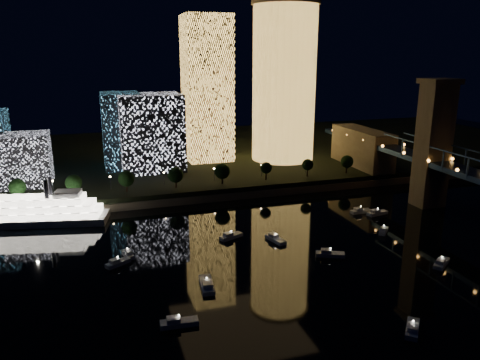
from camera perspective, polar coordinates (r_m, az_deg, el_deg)
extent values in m
plane|color=black|center=(130.10, 12.88, -12.38)|extent=(520.00, 520.00, 0.00)
cube|color=black|center=(271.49, -4.16, 3.18)|extent=(420.00, 160.00, 5.00)
cube|color=#6B5E4C|center=(199.01, 1.08, -1.63)|extent=(420.00, 6.00, 3.00)
cylinder|color=#E8AC4A|center=(243.59, 5.38, 11.48)|extent=(32.00, 32.00, 76.82)
cylinder|color=#6B5E4C|center=(244.13, 5.62, 20.75)|extent=(34.00, 34.00, 2.00)
cube|color=#E8AC4A|center=(242.97, -4.03, 10.99)|extent=(22.77, 22.77, 72.46)
cube|color=white|center=(226.43, -10.79, 5.75)|extent=(29.07, 24.60, 35.78)
cube|color=#5DC8FF|center=(234.46, -14.23, 5.90)|extent=(17.99, 23.38, 35.97)
cube|color=white|center=(217.42, -24.90, 2.28)|extent=(21.60, 19.64, 21.60)
cube|color=#6B5E4C|center=(197.67, 22.46, 3.80)|extent=(11.00, 9.00, 48.00)
cube|color=#6B5E4C|center=(194.70, 23.22, 11.01)|extent=(13.00, 11.00, 2.00)
cube|color=#6B5E4C|center=(239.71, 14.61, 3.28)|extent=(12.00, 40.00, 23.00)
cube|color=#162748|center=(184.58, 23.91, 2.09)|extent=(0.50, 0.50, 7.00)
cube|color=#162748|center=(202.72, 19.51, 3.63)|extent=(0.50, 0.50, 7.00)
sphere|color=orange|center=(191.26, 22.00, 2.20)|extent=(1.20, 1.20, 1.20)
sphere|color=orange|center=(226.95, 14.88, 4.74)|extent=(1.20, 1.20, 1.20)
cube|color=silver|center=(184.65, -23.97, -4.44)|extent=(54.08, 22.68, 2.64)
cube|color=white|center=(183.86, -24.05, -3.70)|extent=(49.55, 20.70, 2.42)
cube|color=white|center=(183.14, -24.13, -2.99)|extent=(45.03, 18.72, 2.42)
cube|color=white|center=(182.45, -24.22, -2.27)|extent=(38.35, 16.29, 2.42)
cube|color=silver|center=(178.03, -20.27, -1.57)|extent=(9.96, 8.26, 1.98)
cylinder|color=black|center=(177.18, -22.58, -1.06)|extent=(1.54, 1.54, 6.59)
cylinder|color=black|center=(181.22, -22.19, -0.67)|extent=(1.54, 1.54, 6.59)
cube|color=silver|center=(145.54, 10.94, -8.90)|extent=(8.91, 6.02, 1.20)
cube|color=silver|center=(145.00, 10.45, -8.49)|extent=(3.64, 3.26, 1.00)
sphere|color=white|center=(144.74, 10.98, -8.18)|extent=(0.36, 0.36, 0.36)
cube|color=silver|center=(146.81, -13.52, -8.83)|extent=(3.57, 6.82, 1.20)
cube|color=silver|center=(145.52, -13.43, -8.58)|extent=(2.19, 2.62, 1.00)
sphere|color=white|center=(146.02, -13.57, -8.12)|extent=(0.36, 0.36, 0.36)
cube|color=silver|center=(126.16, -4.07, -12.63)|extent=(4.27, 10.26, 1.20)
cube|color=silver|center=(124.33, -3.99, -12.50)|extent=(2.96, 3.75, 1.00)
sphere|color=white|center=(125.23, -4.08, -11.82)|extent=(0.36, 0.36, 0.36)
cube|color=silver|center=(111.22, -7.41, -16.90)|extent=(8.76, 3.32, 1.20)
cube|color=silver|center=(110.55, -8.12, -16.48)|extent=(3.15, 2.43, 1.00)
sphere|color=white|center=(110.17, -7.44, -16.02)|extent=(0.36, 0.36, 0.36)
cube|color=silver|center=(154.00, 4.37, -7.25)|extent=(4.77, 8.74, 1.20)
cube|color=silver|center=(154.50, 4.10, -6.73)|extent=(2.86, 3.38, 1.00)
sphere|color=white|center=(153.24, 4.38, -6.56)|extent=(0.36, 0.36, 0.36)
cube|color=silver|center=(149.32, 23.35, -9.30)|extent=(8.25, 6.92, 1.20)
cube|color=silver|center=(147.78, 23.27, -9.08)|extent=(3.59, 3.42, 1.00)
sphere|color=white|center=(148.54, 23.43, -8.60)|extent=(0.36, 0.36, 0.36)
cube|color=silver|center=(156.05, -1.09, -6.89)|extent=(8.56, 5.70, 1.20)
cube|color=silver|center=(154.90, -1.44, -6.63)|extent=(3.49, 3.11, 1.00)
sphere|color=white|center=(155.30, -1.09, -6.21)|extent=(0.36, 0.36, 0.36)
cube|color=silver|center=(167.98, 17.10, -5.95)|extent=(6.23, 6.43, 1.20)
cube|color=silver|center=(166.65, 17.07, -5.71)|extent=(2.91, 2.94, 1.00)
sphere|color=white|center=(167.28, 17.15, -5.31)|extent=(0.36, 0.36, 0.36)
cube|color=silver|center=(185.14, 16.41, -3.90)|extent=(8.82, 4.27, 1.20)
cube|color=silver|center=(183.93, 16.15, -3.64)|extent=(3.33, 2.72, 1.00)
sphere|color=white|center=(184.51, 16.46, -3.31)|extent=(0.36, 0.36, 0.36)
cube|color=silver|center=(114.93, 20.28, -16.66)|extent=(7.34, 7.92, 1.20)
cube|color=silver|center=(113.31, 20.29, -16.51)|extent=(3.49, 3.56, 1.00)
sphere|color=white|center=(113.91, 20.37, -15.81)|extent=(0.36, 0.36, 0.36)
cube|color=silver|center=(185.53, 14.49, -3.71)|extent=(8.15, 2.95, 1.20)
cube|color=silver|center=(184.52, 14.20, -3.44)|extent=(2.91, 2.22, 1.00)
sphere|color=white|center=(184.90, 14.53, -3.13)|extent=(0.36, 0.36, 0.36)
cube|color=silver|center=(141.97, -14.64, -9.78)|extent=(7.60, 5.87, 1.20)
cube|color=silver|center=(140.97, -15.05, -9.50)|extent=(3.23, 3.00, 1.00)
sphere|color=white|center=(141.15, -14.70, -9.04)|extent=(0.36, 0.36, 0.36)
cylinder|color=black|center=(195.91, -25.38, -1.76)|extent=(0.70, 0.70, 4.00)
sphere|color=black|center=(195.00, -25.49, -0.78)|extent=(6.38, 6.38, 6.38)
cylinder|color=black|center=(193.92, -19.54, -1.31)|extent=(0.70, 0.70, 4.00)
sphere|color=black|center=(193.00, -19.63, -0.31)|extent=(6.47, 6.47, 6.47)
cylinder|color=black|center=(193.99, -13.65, -0.84)|extent=(0.70, 0.70, 4.00)
sphere|color=black|center=(193.06, -13.71, 0.16)|extent=(6.52, 6.52, 6.52)
cylinder|color=black|center=(196.10, -7.82, -0.36)|extent=(0.70, 0.70, 4.00)
sphere|color=black|center=(195.19, -7.86, 0.63)|extent=(6.60, 6.60, 6.60)
cylinder|color=black|center=(200.20, -2.18, 0.10)|extent=(0.70, 0.70, 4.00)
sphere|color=black|center=(199.31, -2.19, 1.07)|extent=(6.75, 6.75, 6.75)
cylinder|color=black|center=(206.17, 3.19, 0.54)|extent=(0.70, 0.70, 4.00)
sphere|color=black|center=(205.30, 3.21, 1.49)|extent=(5.12, 5.12, 5.12)
cylinder|color=black|center=(213.85, 8.22, 0.95)|extent=(0.70, 0.70, 4.00)
sphere|color=black|center=(213.01, 8.25, 1.86)|extent=(5.18, 5.18, 5.18)
cylinder|color=black|center=(223.06, 12.86, 1.32)|extent=(0.70, 0.70, 4.00)
sphere|color=black|center=(222.26, 12.91, 2.20)|extent=(5.88, 5.88, 5.88)
cylinder|color=black|center=(200.10, -21.79, -0.88)|extent=(0.24, 0.24, 5.00)
sphere|color=#FFCC7F|center=(199.39, -21.87, -0.10)|extent=(0.70, 0.70, 0.70)
cylinder|color=black|center=(199.40, -15.50, -0.37)|extent=(0.24, 0.24, 5.00)
sphere|color=#FFCC7F|center=(198.68, -15.56, 0.40)|extent=(0.70, 0.70, 0.70)
cylinder|color=black|center=(201.11, -9.24, 0.13)|extent=(0.24, 0.24, 5.00)
sphere|color=#FFCC7F|center=(200.40, -9.28, 0.90)|extent=(0.70, 0.70, 0.70)
cylinder|color=black|center=(205.19, -3.16, 0.62)|extent=(0.24, 0.24, 5.00)
sphere|color=#FFCC7F|center=(204.49, -3.17, 1.37)|extent=(0.70, 0.70, 0.70)
cylinder|color=black|center=(211.48, 2.62, 1.07)|extent=(0.24, 0.24, 5.00)
sphere|color=#FFCC7F|center=(210.81, 2.63, 1.81)|extent=(0.70, 0.70, 0.70)
cylinder|color=black|center=(219.81, 8.02, 1.49)|extent=(0.24, 0.24, 5.00)
sphere|color=#FFCC7F|center=(219.16, 8.05, 2.20)|extent=(0.70, 0.70, 0.70)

